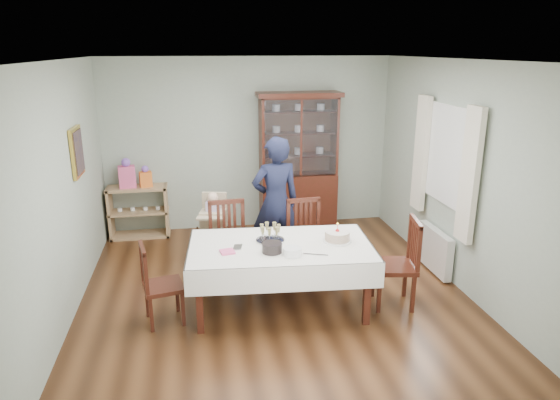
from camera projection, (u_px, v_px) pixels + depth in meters
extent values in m
plane|color=#593319|center=(275.00, 295.00, 5.94)|extent=(5.00, 5.00, 0.00)
plane|color=#9EAA99|center=(249.00, 144.00, 7.90)|extent=(4.50, 0.00, 4.50)
plane|color=#9EAA99|center=(61.00, 196.00, 5.17)|extent=(0.00, 5.00, 5.00)
plane|color=#9EAA99|center=(461.00, 177.00, 5.92)|extent=(0.00, 5.00, 5.00)
plane|color=white|center=(274.00, 60.00, 5.15)|extent=(5.00, 5.00, 0.00)
cube|color=#401610|center=(280.00, 248.00, 5.46)|extent=(1.97, 1.19, 0.06)
cube|color=white|center=(280.00, 245.00, 5.45)|extent=(2.08, 1.30, 0.01)
cube|color=#401610|center=(298.00, 201.00, 8.06)|extent=(1.20, 0.45, 0.90)
cube|color=white|center=(301.00, 138.00, 7.57)|extent=(1.12, 0.01, 1.16)
cube|color=#401610|center=(299.00, 94.00, 7.56)|extent=(1.30, 0.48, 0.07)
cube|color=tan|center=(141.00, 235.00, 7.79)|extent=(0.90, 0.38, 0.04)
cube|color=tan|center=(139.00, 212.00, 7.68)|extent=(0.90, 0.38, 0.03)
cube|color=tan|center=(137.00, 188.00, 7.57)|extent=(0.90, 0.38, 0.04)
cube|color=tan|center=(111.00, 213.00, 7.61)|extent=(0.04, 0.38, 0.80)
cube|color=tan|center=(167.00, 210.00, 7.75)|extent=(0.04, 0.38, 0.80)
cube|color=gold|center=(77.00, 152.00, 5.84)|extent=(0.04, 0.48, 0.58)
cube|color=white|center=(448.00, 155.00, 6.13)|extent=(0.04, 1.02, 1.22)
cube|color=silver|center=(470.00, 176.00, 5.57)|extent=(0.07, 0.30, 1.55)
cube|color=silver|center=(421.00, 154.00, 6.74)|extent=(0.07, 0.30, 1.55)
cube|color=white|center=(435.00, 250.00, 6.49)|extent=(0.10, 0.80, 0.55)
cube|color=#401610|center=(230.00, 250.00, 6.04)|extent=(0.50, 0.50, 0.05)
cube|color=#401610|center=(227.00, 222.00, 6.15)|extent=(0.45, 0.08, 0.55)
cube|color=#401610|center=(308.00, 246.00, 6.19)|extent=(0.48, 0.48, 0.05)
cube|color=#401610|center=(303.00, 219.00, 6.30)|extent=(0.44, 0.07, 0.54)
cube|color=#401610|center=(163.00, 286.00, 5.26)|extent=(0.47, 0.47, 0.05)
cube|color=#401610|center=(144.00, 268.00, 5.13)|extent=(0.11, 0.38, 0.47)
cube|color=#401610|center=(394.00, 266.00, 5.60)|extent=(0.53, 0.53, 0.05)
cube|color=#401610|center=(414.00, 243.00, 5.52)|extent=(0.12, 0.44, 0.54)
imported|color=black|center=(276.00, 202.00, 6.55)|extent=(0.69, 0.50, 1.75)
cube|color=tan|center=(214.00, 219.00, 6.63)|extent=(0.39, 0.36, 0.23)
cube|color=tan|center=(213.00, 205.00, 6.58)|extent=(0.33, 0.13, 0.27)
cube|color=tan|center=(213.00, 213.00, 6.61)|extent=(0.38, 0.23, 0.03)
cube|color=#C1AED4|center=(213.00, 208.00, 6.59)|extent=(0.20, 0.17, 0.17)
sphere|color=beige|center=(213.00, 198.00, 6.55)|extent=(0.15, 0.15, 0.15)
cylinder|color=silver|center=(270.00, 241.00, 5.55)|extent=(0.32, 0.32, 0.01)
torus|color=silver|center=(270.00, 240.00, 5.54)|extent=(0.32, 0.32, 0.01)
cylinder|color=white|center=(337.00, 241.00, 5.54)|extent=(0.32, 0.32, 0.02)
cylinder|color=brown|center=(337.00, 236.00, 5.52)|extent=(0.27, 0.27, 0.10)
cylinder|color=silver|center=(337.00, 231.00, 5.51)|extent=(0.27, 0.27, 0.01)
cylinder|color=#F24C4C|center=(338.00, 227.00, 5.49)|extent=(0.01, 0.01, 0.08)
sphere|color=yellow|center=(338.00, 224.00, 5.48)|extent=(0.02, 0.02, 0.02)
cylinder|color=black|center=(272.00, 248.00, 5.24)|extent=(0.24, 0.24, 0.10)
cylinder|color=white|center=(292.00, 252.00, 5.16)|extent=(0.21, 0.21, 0.08)
cube|color=#E55488|center=(227.00, 252.00, 5.23)|extent=(0.17, 0.17, 0.02)
cube|color=silver|center=(315.00, 254.00, 5.18)|extent=(0.25, 0.11, 0.01)
cube|color=#E55488|center=(127.00, 177.00, 7.48)|extent=(0.26, 0.19, 0.33)
sphere|color=#E533B2|center=(126.00, 162.00, 7.41)|extent=(0.13, 0.13, 0.13)
cube|color=orange|center=(146.00, 179.00, 7.54)|extent=(0.20, 0.16, 0.23)
sphere|color=#E533B2|center=(145.00, 169.00, 7.49)|extent=(0.11, 0.11, 0.11)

